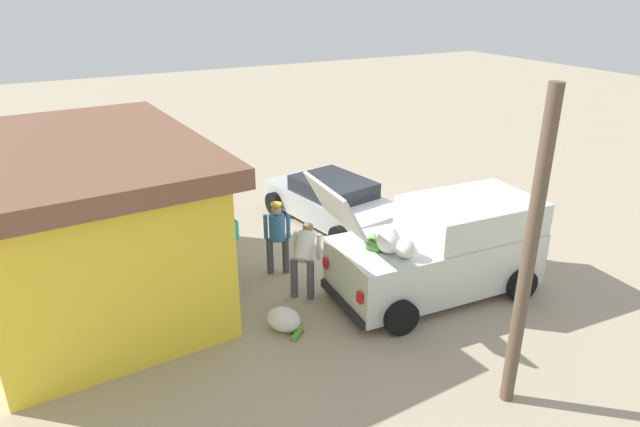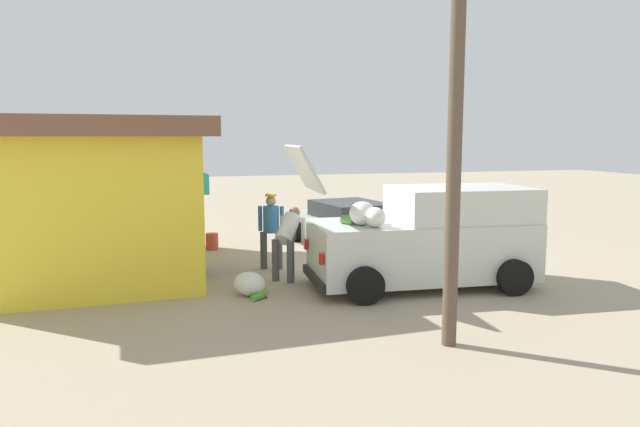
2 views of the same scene
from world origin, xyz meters
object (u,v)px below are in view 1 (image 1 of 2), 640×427
Objects in this scene: storefront_bar at (89,221)px; parked_sedan at (333,201)px; delivery_van at (443,249)px; vendor_standing at (277,234)px; paint_bucket at (198,230)px; customer_bending at (304,255)px; unloaded_banana_pile at (285,320)px.

parked_sedan is at bearing -79.80° from storefront_bar.
delivery_van is 3.47m from vendor_standing.
parked_sedan is at bearing -101.04° from paint_bucket.
parked_sedan is 3.11m from vendor_standing.
customer_bending is at bearing 141.82° from parked_sedan.
paint_bucket is at bearing -55.34° from storefront_bar.
unloaded_banana_pile is (0.20, 3.44, -0.74)m from delivery_van.
delivery_van is at bearing -142.59° from paint_bucket.
delivery_van is 11.33× the size of paint_bucket.
unloaded_banana_pile is at bearing 86.59° from delivery_van.
paint_bucket is at bearing 3.09° from unloaded_banana_pile.
customer_bending is at bearing 64.54° from delivery_van.
parked_sedan reaches higher than paint_bucket.
storefront_bar is 4.22m from customer_bending.
delivery_van reaches higher than customer_bending.
paint_bucket is (0.68, 3.48, -0.36)m from parked_sedan.
customer_bending is 1.51m from unloaded_banana_pile.
customer_bending is at bearing -116.56° from storefront_bar.
delivery_van is 5.32× the size of unloaded_banana_pile.
delivery_van is 4.16m from parked_sedan.
paint_bucket is (4.61, 0.25, 0.00)m from unloaded_banana_pile.
storefront_bar is 1.46× the size of parked_sedan.
storefront_bar is 3.42m from paint_bucket.
delivery_van is at bearing -116.12° from storefront_bar.
parked_sedan is at bearing 2.90° from delivery_van.
delivery_van is at bearing -115.46° from customer_bending.
paint_bucket is (1.76, -2.55, -1.44)m from storefront_bar.
parked_sedan is 3.56m from paint_bucket.
storefront_bar reaches higher than paint_bucket.
parked_sedan reaches higher than unloaded_banana_pile.
vendor_standing is at bearing 6.92° from customer_bending.
parked_sedan is 10.57× the size of paint_bucket.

